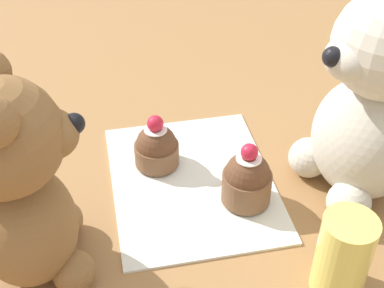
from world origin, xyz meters
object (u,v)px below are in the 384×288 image
(cupcake_near_cream_bear, at_px, (247,179))
(juice_glass, at_px, (343,256))
(teddy_bear_cream, at_px, (371,103))
(teddy_bear_tan, at_px, (19,185))
(cupcake_near_tan_bear, at_px, (156,147))

(cupcake_near_cream_bear, distance_m, juice_glass, 0.13)
(teddy_bear_cream, height_order, cupcake_near_cream_bear, teddy_bear_cream)
(teddy_bear_tan, height_order, juice_glass, teddy_bear_tan)
(cupcake_near_tan_bear, bearing_deg, teddy_bear_cream, 69.29)
(teddy_bear_cream, distance_m, teddy_bear_tan, 0.35)
(teddy_bear_cream, bearing_deg, cupcake_near_tan_bear, -121.15)
(cupcake_near_cream_bear, bearing_deg, teddy_bear_cream, 90.21)
(teddy_bear_tan, bearing_deg, juice_glass, -113.73)
(cupcake_near_tan_bear, bearing_deg, teddy_bear_tan, -47.02)
(cupcake_near_cream_bear, xyz_separation_m, juice_glass, (0.12, 0.05, 0.01))
(teddy_bear_cream, xyz_separation_m, cupcake_near_cream_bear, (0.00, -0.12, -0.08))
(cupcake_near_cream_bear, xyz_separation_m, cupcake_near_tan_bear, (-0.08, -0.09, -0.01))
(teddy_bear_cream, height_order, juice_glass, teddy_bear_cream)
(cupcake_near_tan_bear, height_order, juice_glass, juice_glass)
(teddy_bear_tan, bearing_deg, cupcake_near_cream_bear, -86.06)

